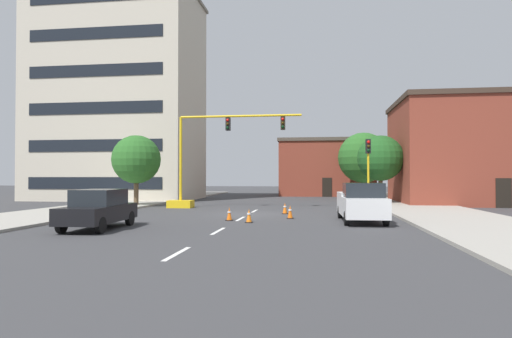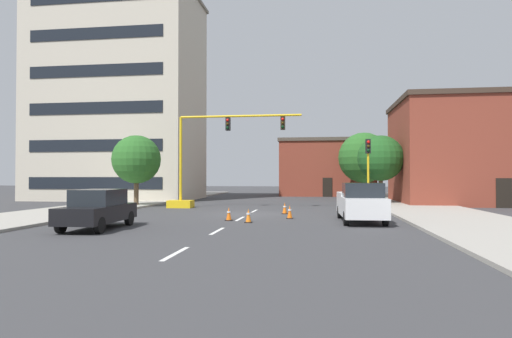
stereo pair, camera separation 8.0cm
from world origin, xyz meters
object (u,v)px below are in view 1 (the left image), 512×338
(tree_right_far, at_px, (363,158))
(tree_left_near, at_px, (136,160))
(traffic_cone_roadside_d, at_px, (249,216))
(traffic_cone_roadside_c, at_px, (285,208))
(traffic_cone_roadside_a, at_px, (229,214))
(traffic_signal_gantry, at_px, (198,177))
(traffic_light_pole_right, at_px, (368,158))
(sedan_black_near_left, at_px, (99,209))
(tree_right_mid, at_px, (380,158))
(pickup_truck_white, at_px, (361,203))
(traffic_cone_roadside_b, at_px, (290,212))

(tree_right_far, bearing_deg, tree_left_near, -140.44)
(traffic_cone_roadside_d, bearing_deg, traffic_cone_roadside_c, 75.53)
(traffic_cone_roadside_d, bearing_deg, traffic_cone_roadside_a, 143.53)
(tree_left_near, bearing_deg, traffic_cone_roadside_c, -23.48)
(traffic_signal_gantry, relative_size, traffic_cone_roadside_d, 14.14)
(traffic_signal_gantry, distance_m, traffic_light_pole_right, 12.31)
(tree_left_near, relative_size, sedan_black_near_left, 1.21)
(traffic_signal_gantry, height_order, traffic_cone_roadside_d, traffic_signal_gantry)
(traffic_signal_gantry, bearing_deg, tree_right_far, 50.04)
(traffic_signal_gantry, height_order, traffic_cone_roadside_a, traffic_signal_gantry)
(sedan_black_near_left, bearing_deg, tree_right_mid, 53.00)
(tree_left_near, xyz_separation_m, tree_right_mid, (19.16, 5.50, 0.21))
(tree_right_far, distance_m, tree_left_near, 24.42)
(traffic_cone_roadside_a, bearing_deg, tree_left_near, 133.60)
(tree_left_near, bearing_deg, tree_right_far, 39.56)
(tree_right_mid, bearing_deg, traffic_cone_roadside_c, -124.26)
(traffic_light_pole_right, bearing_deg, traffic_cone_roadside_d, -129.78)
(traffic_signal_gantry, xyz_separation_m, traffic_cone_roadside_d, (5.36, -9.84, -1.95))
(traffic_signal_gantry, height_order, tree_left_near, traffic_signal_gantry)
(pickup_truck_white, height_order, traffic_cone_roadside_c, pickup_truck_white)
(sedan_black_near_left, relative_size, traffic_cone_roadside_d, 6.54)
(traffic_signal_gantry, relative_size, traffic_cone_roadside_c, 13.99)
(sedan_black_near_left, bearing_deg, traffic_cone_roadside_a, 41.52)
(tree_right_mid, distance_m, traffic_cone_roadside_d, 18.66)
(traffic_signal_gantry, distance_m, traffic_cone_roadside_d, 11.38)
(tree_right_far, height_order, sedan_black_near_left, tree_right_far)
(traffic_cone_roadside_a, xyz_separation_m, traffic_cone_roadside_b, (3.09, 1.53, 0.02))
(tree_left_near, distance_m, sedan_black_near_left, 15.07)
(sedan_black_near_left, relative_size, traffic_cone_roadside_c, 6.47)
(traffic_cone_roadside_a, height_order, traffic_cone_roadside_b, traffic_cone_roadside_b)
(traffic_light_pole_right, bearing_deg, tree_right_far, 85.03)
(traffic_signal_gantry, height_order, traffic_light_pole_right, traffic_signal_gantry)
(traffic_cone_roadside_d, bearing_deg, pickup_truck_white, 11.32)
(tree_right_mid, height_order, traffic_cone_roadside_d, tree_right_mid)
(tree_right_mid, xyz_separation_m, traffic_cone_roadside_c, (-7.27, -10.67, -3.50))
(tree_left_near, height_order, traffic_cone_roadside_c, tree_left_near)
(sedan_black_near_left, bearing_deg, pickup_truck_white, 21.61)
(traffic_cone_roadside_a, height_order, traffic_cone_roadside_d, traffic_cone_roadside_a)
(sedan_black_near_left, xyz_separation_m, traffic_cone_roadside_d, (6.15, 3.53, -0.55))
(traffic_cone_roadside_c, bearing_deg, tree_right_mid, 55.74)
(pickup_truck_white, height_order, traffic_cone_roadside_b, pickup_truck_white)
(tree_right_mid, xyz_separation_m, traffic_cone_roadside_d, (-8.68, -16.15, -3.51))
(pickup_truck_white, bearing_deg, traffic_cone_roadside_d, -168.68)
(tree_right_far, bearing_deg, sedan_black_near_left, -115.98)
(traffic_cone_roadside_a, distance_m, traffic_cone_roadside_b, 3.45)
(traffic_signal_gantry, relative_size, tree_right_far, 1.40)
(tree_right_mid, distance_m, traffic_cone_roadside_c, 13.38)
(tree_right_far, xyz_separation_m, traffic_cone_roadside_b, (-6.42, -23.79, -3.98))
(traffic_cone_roadside_c, bearing_deg, sedan_black_near_left, -130.02)
(traffic_cone_roadside_a, bearing_deg, tree_right_far, 69.41)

